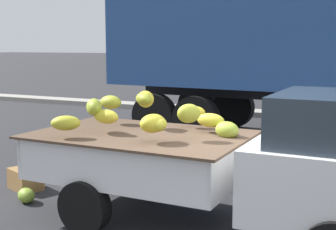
{
  "coord_description": "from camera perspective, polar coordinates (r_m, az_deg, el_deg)",
  "views": [
    {
      "loc": [
        1.46,
        -4.89,
        2.19
      ],
      "look_at": [
        -1.16,
        0.56,
        1.28
      ],
      "focal_mm": 49.87,
      "sensor_mm": 36.0,
      "label": 1
    }
  ],
  "objects": [
    {
      "name": "curb_strip",
      "position": [
        14.49,
        19.64,
        -0.36
      ],
      "size": [
        80.0,
        0.8,
        0.16
      ],
      "primitive_type": "cube",
      "color": "gray",
      "rests_on": "ground"
    },
    {
      "name": "pickup_truck",
      "position": [
        5.32,
        14.37,
        -5.98
      ],
      "size": [
        4.74,
        1.84,
        1.7
      ],
      "rotation": [
        0.0,
        0.0,
        -0.01
      ],
      "color": "white",
      "rests_on": "ground"
    },
    {
      "name": "fallen_banana_bunch_near_tailgate",
      "position": [
        6.94,
        -16.94,
        -9.38
      ],
      "size": [
        0.39,
        0.35,
        0.21
      ],
      "primitive_type": "ellipsoid",
      "rotation": [
        0.0,
        0.0,
        5.75
      ],
      "color": "olive",
      "rests_on": "ground"
    },
    {
      "name": "produce_crate",
      "position": [
        7.54,
        -17.02,
        -7.49
      ],
      "size": [
        0.61,
        0.52,
        0.32
      ],
      "primitive_type": "cube",
      "rotation": [
        0.0,
        0.0,
        -0.37
      ],
      "color": "olive",
      "rests_on": "ground"
    }
  ]
}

